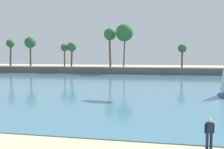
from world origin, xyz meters
TOP-DOWN VIEW (x-y plane):
  - sea at (0.00, 56.89)m, footprint 220.00×95.17m
  - palm_headland at (4.54, 64.41)m, footprint 97.06×6.43m
  - person_at_waterline at (6.03, 8.97)m, footprint 0.53×0.28m

SIDE VIEW (x-z plane):
  - sea at x=0.00m, z-range 0.00..0.06m
  - person_at_waterline at x=6.03m, z-range 0.06..1.73m
  - palm_headland at x=4.54m, z-range -2.72..10.89m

